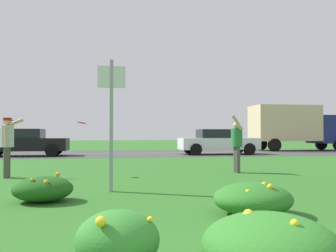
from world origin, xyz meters
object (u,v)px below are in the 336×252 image
at_px(car_white_center_right, 218,142).
at_px(person_thrower_red_cap_gray_shirt, 7,141).
at_px(frisbee_red, 82,123).
at_px(sign_post_near_path, 111,112).
at_px(car_black_center_left, 24,142).
at_px(person_catcher_green_shirt, 237,142).
at_px(box_truck_navy, 296,125).

bearing_deg(car_white_center_right, person_thrower_red_cap_gray_shirt, -131.77).
bearing_deg(person_thrower_red_cap_gray_shirt, frisbee_red, 6.24).
bearing_deg(sign_post_near_path, frisbee_red, 105.48).
distance_m(sign_post_near_path, car_black_center_left, 13.52).
relative_size(person_catcher_green_shirt, car_white_center_right, 0.39).
distance_m(person_thrower_red_cap_gray_shirt, box_truck_navy, 20.95).
distance_m(sign_post_near_path, person_thrower_red_cap_gray_shirt, 3.93).
xyz_separation_m(car_black_center_left, box_truck_navy, (17.73, 3.73, 1.06)).
xyz_separation_m(frisbee_red, car_black_center_left, (-3.79, 9.72, -0.74)).
distance_m(person_catcher_green_shirt, car_white_center_right, 9.97).
relative_size(frisbee_red, car_white_center_right, 0.06).
height_order(car_black_center_left, box_truck_navy, box_truck_navy).
xyz_separation_m(person_thrower_red_cap_gray_shirt, car_black_center_left, (-1.87, 9.93, -0.24)).
relative_size(sign_post_near_path, person_catcher_green_shirt, 1.53).
relative_size(person_thrower_red_cap_gray_shirt, frisbee_red, 6.43).
height_order(sign_post_near_path, person_catcher_green_shirt, sign_post_near_path).
bearing_deg(car_white_center_right, person_catcher_green_shirt, -103.91).
xyz_separation_m(frisbee_red, box_truck_navy, (13.94, 13.46, 0.32)).
bearing_deg(person_catcher_green_shirt, car_white_center_right, 76.09).
height_order(car_black_center_left, car_white_center_right, same).
bearing_deg(box_truck_navy, person_catcher_green_shirt, -124.97).
height_order(sign_post_near_path, box_truck_navy, box_truck_navy).
distance_m(car_black_center_left, box_truck_navy, 18.15).
xyz_separation_m(person_catcher_green_shirt, car_white_center_right, (2.40, 9.68, -0.18)).
bearing_deg(car_white_center_right, frisbee_red, -125.59).
bearing_deg(box_truck_navy, car_white_center_right, -151.87).
bearing_deg(frisbee_red, person_thrower_red_cap_gray_shirt, -173.76).
relative_size(sign_post_near_path, frisbee_red, 10.70).
xyz_separation_m(person_catcher_green_shirt, car_black_center_left, (-8.35, 9.68, -0.18)).
relative_size(person_thrower_red_cap_gray_shirt, car_black_center_left, 0.36).
height_order(person_thrower_red_cap_gray_shirt, frisbee_red, person_thrower_red_cap_gray_shirt).
xyz_separation_m(sign_post_near_path, person_catcher_green_shirt, (3.74, 3.01, -0.69)).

